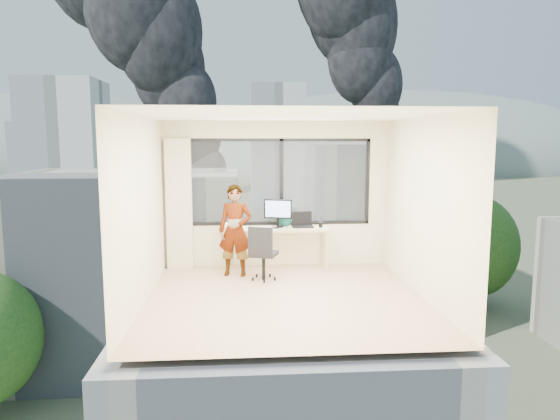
{
  "coord_description": "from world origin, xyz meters",
  "views": [
    {
      "loc": [
        -0.59,
        -7.03,
        2.25
      ],
      "look_at": [
        0.0,
        1.0,
        1.15
      ],
      "focal_mm": 32.32,
      "sensor_mm": 36.0,
      "label": 1
    }
  ],
  "objects": [
    {
      "name": "far_tower_d",
      "position": [
        -60.0,
        150.0,
        -3.0
      ],
      "size": [
        16.0,
        14.0,
        22.0
      ],
      "primitive_type": "cube",
      "color": "silver",
      "rests_on": "exterior_ground"
    },
    {
      "name": "monitor",
      "position": [
        0.02,
        1.71,
        1.0
      ],
      "size": [
        0.51,
        0.24,
        0.5
      ],
      "primitive_type": null,
      "rotation": [
        0.0,
        0.0,
        -0.28
      ],
      "color": "black",
      "rests_on": "desk"
    },
    {
      "name": "wall_front",
      "position": [
        0.0,
        -2.0,
        1.3
      ],
      "size": [
        4.0,
        0.01,
        2.6
      ],
      "primitive_type": "cube",
      "color": "beige",
      "rests_on": "ground"
    },
    {
      "name": "exterior_ground",
      "position": [
        0.0,
        120.0,
        -14.0
      ],
      "size": [
        400.0,
        400.0,
        0.04
      ],
      "primitive_type": "cube",
      "color": "#515B3D",
      "rests_on": "ground"
    },
    {
      "name": "far_tower_a",
      "position": [
        -35.0,
        95.0,
        0.0
      ],
      "size": [
        14.0,
        14.0,
        28.0
      ],
      "primitive_type": "cube",
      "color": "silver",
      "rests_on": "exterior_ground"
    },
    {
      "name": "person",
      "position": [
        -0.73,
        1.31,
        0.77
      ],
      "size": [
        0.62,
        0.47,
        1.54
      ],
      "primitive_type": "imported",
      "rotation": [
        0.0,
        0.0,
        -0.19
      ],
      "color": "#2D2D33",
      "rests_on": "floor"
    },
    {
      "name": "hill_a",
      "position": [
        -120.0,
        320.0,
        -14.0
      ],
      "size": [
        288.0,
        216.0,
        90.0
      ],
      "primitive_type": "ellipsoid",
      "color": "slate",
      "rests_on": "exterior_ground"
    },
    {
      "name": "smoke_plume_a",
      "position": [
        -10.0,
        150.0,
        39.0
      ],
      "size": [
        40.0,
        24.0,
        90.0
      ],
      "primitive_type": null,
      "color": "black",
      "rests_on": "exterior_ground"
    },
    {
      "name": "tree_b",
      "position": [
        4.0,
        18.0,
        -9.5
      ],
      "size": [
        7.6,
        7.6,
        9.0
      ],
      "primitive_type": null,
      "color": "#214E1A",
      "rests_on": "exterior_ground"
    },
    {
      "name": "floor",
      "position": [
        0.0,
        0.0,
        0.0
      ],
      "size": [
        4.0,
        4.0,
        0.01
      ],
      "primitive_type": "cube",
      "color": "beige",
      "rests_on": "ground"
    },
    {
      "name": "wall_left",
      "position": [
        -2.0,
        0.0,
        1.3
      ],
      "size": [
        0.01,
        4.0,
        2.6
      ],
      "primitive_type": "cube",
      "color": "beige",
      "rests_on": "ground"
    },
    {
      "name": "game_console",
      "position": [
        -0.8,
        1.84,
        0.78
      ],
      "size": [
        0.34,
        0.31,
        0.07
      ],
      "primitive_type": "cube",
      "rotation": [
        0.0,
        0.0,
        0.35
      ],
      "color": "white",
      "rests_on": "desk"
    },
    {
      "name": "wall_right",
      "position": [
        2.0,
        0.0,
        1.3
      ],
      "size": [
        0.01,
        4.0,
        2.6
      ],
      "primitive_type": "cube",
      "color": "beige",
      "rests_on": "ground"
    },
    {
      "name": "handbag",
      "position": [
        0.15,
        1.82,
        0.86
      ],
      "size": [
        0.3,
        0.19,
        0.21
      ],
      "primitive_type": "ellipsoid",
      "rotation": [
        0.0,
        0.0,
        0.2
      ],
      "color": "#0C4D4B",
      "rests_on": "desk"
    },
    {
      "name": "far_tower_b",
      "position": [
        8.0,
        120.0,
        1.0
      ],
      "size": [
        13.0,
        13.0,
        30.0
      ],
      "primitive_type": "cube",
      "color": "silver",
      "rests_on": "exterior_ground"
    },
    {
      "name": "near_bldg_a",
      "position": [
        -9.0,
        30.0,
        -7.0
      ],
      "size": [
        16.0,
        12.0,
        14.0
      ],
      "primitive_type": "cube",
      "color": "beige",
      "rests_on": "exterior_ground"
    },
    {
      "name": "tree_c",
      "position": [
        22.0,
        40.0,
        -9.0
      ],
      "size": [
        8.4,
        8.4,
        10.0
      ],
      "primitive_type": null,
      "color": "#214E1A",
      "rests_on": "exterior_ground"
    },
    {
      "name": "near_bldg_b",
      "position": [
        12.0,
        38.0,
        -6.0
      ],
      "size": [
        14.0,
        13.0,
        16.0
      ],
      "primitive_type": "cube",
      "color": "silver",
      "rests_on": "exterior_ground"
    },
    {
      "name": "far_tower_c",
      "position": [
        45.0,
        140.0,
        -1.0
      ],
      "size": [
        15.0,
        15.0,
        26.0
      ],
      "primitive_type": "cube",
      "color": "silver",
      "rests_on": "exterior_ground"
    },
    {
      "name": "desk",
      "position": [
        0.0,
        1.66,
        0.38
      ],
      "size": [
        1.8,
        0.6,
        0.75
      ],
      "primitive_type": "cube",
      "color": "#D0BA8B",
      "rests_on": "floor"
    },
    {
      "name": "chair",
      "position": [
        -0.27,
        0.99,
        0.46
      ],
      "size": [
        0.6,
        0.6,
        0.92
      ],
      "primitive_type": null,
      "rotation": [
        0.0,
        0.0,
        -0.32
      ],
      "color": "black",
      "rests_on": "floor"
    },
    {
      "name": "window_wall",
      "position": [
        0.05,
        2.0,
        1.52
      ],
      "size": [
        3.3,
        0.16,
        1.55
      ],
      "primitive_type": null,
      "color": "black",
      "rests_on": "ground"
    },
    {
      "name": "smoke_plume_b",
      "position": [
        55.0,
        170.0,
        27.0
      ],
      "size": [
        30.0,
        18.0,
        70.0
      ],
      "primitive_type": null,
      "color": "black",
      "rests_on": "exterior_ground"
    },
    {
      "name": "ceiling",
      "position": [
        0.0,
        0.0,
        2.6
      ],
      "size": [
        4.0,
        4.0,
        0.01
      ],
      "primitive_type": "cube",
      "color": "white",
      "rests_on": "ground"
    },
    {
      "name": "pen_cup",
      "position": [
        0.76,
        1.63,
        0.79
      ],
      "size": [
        0.08,
        0.08,
        0.09
      ],
      "primitive_type": "cylinder",
      "rotation": [
        0.0,
        0.0,
        0.07
      ],
      "color": "black",
      "rests_on": "desk"
    },
    {
      "name": "laptop",
      "position": [
        0.45,
        1.68,
        0.87
      ],
      "size": [
        0.38,
        0.4,
        0.24
      ],
      "primitive_type": null,
      "rotation": [
        0.0,
        0.0,
        0.03
      ],
      "color": "black",
      "rests_on": "desk"
    },
    {
      "name": "cellphone",
      "position": [
        -0.03,
        1.56,
        0.76
      ],
      "size": [
        0.13,
        0.09,
        0.01
      ],
      "primitive_type": "cube",
      "rotation": [
        0.0,
        0.0,
        0.38
      ],
      "color": "black",
      "rests_on": "desk"
    },
    {
      "name": "curtain",
      "position": [
        -1.72,
        1.88,
        1.15
      ],
      "size": [
        0.45,
        0.14,
        2.3
      ],
      "primitive_type": "cube",
      "color": "beige",
      "rests_on": "floor"
    },
    {
      "name": "hill_b",
      "position": [
        100.0,
        320.0,
        -14.0
      ],
      "size": [
        300.0,
        220.0,
        96.0
      ],
      "primitive_type": "ellipsoid",
      "color": "slate",
      "rests_on": "exterior_ground"
    }
  ]
}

